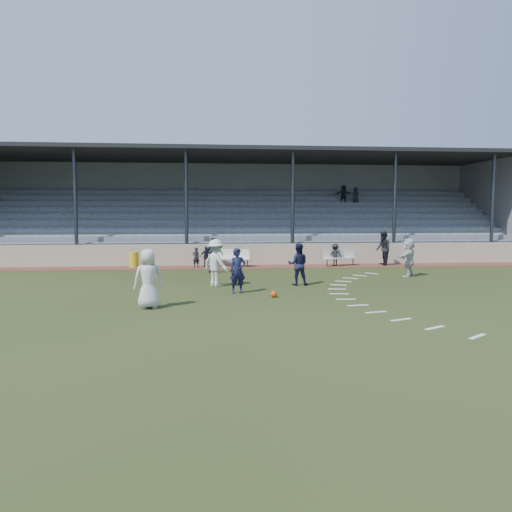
{
  "coord_description": "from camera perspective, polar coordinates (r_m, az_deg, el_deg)",
  "views": [
    {
      "loc": [
        -1.88,
        -16.5,
        2.97
      ],
      "look_at": [
        0.0,
        2.5,
        1.3
      ],
      "focal_mm": 35.0,
      "sensor_mm": 36.0,
      "label": 1
    }
  ],
  "objects": [
    {
      "name": "ground",
      "position": [
        16.87,
        0.84,
        -5.14
      ],
      "size": [
        90.0,
        90.0,
        0.0
      ],
      "primitive_type": "plane",
      "color": "#2B3716",
      "rests_on": "ground"
    },
    {
      "name": "cinder_track",
      "position": [
        27.22,
        -1.66,
        -1.24
      ],
      "size": [
        34.0,
        2.0,
        0.02
      ],
      "primitive_type": "cube",
      "color": "brown",
      "rests_on": "ground"
    },
    {
      "name": "retaining_wall",
      "position": [
        28.21,
        -1.81,
        0.18
      ],
      "size": [
        34.0,
        0.18,
        1.2
      ],
      "primitive_type": "cube",
      "color": "#B9AA8E",
      "rests_on": "ground"
    },
    {
      "name": "bench_left",
      "position": [
        27.33,
        -2.74,
        -0.01
      ],
      "size": [
        2.03,
        1.03,
        0.95
      ],
      "rotation": [
        0.0,
        0.0,
        -0.3
      ],
      "color": "silver",
      "rests_on": "cinder_track"
    },
    {
      "name": "bench_right",
      "position": [
        28.07,
        9.54,
        0.06
      ],
      "size": [
        2.02,
        1.07,
        0.95
      ],
      "rotation": [
        0.0,
        0.0,
        0.32
      ],
      "color": "silver",
      "rests_on": "cinder_track"
    },
    {
      "name": "trash_bin",
      "position": [
        27.74,
        -13.78,
        -0.4
      ],
      "size": [
        0.51,
        0.51,
        0.82
      ],
      "primitive_type": "cylinder",
      "color": "gold",
      "rests_on": "cinder_track"
    },
    {
      "name": "football",
      "position": [
        17.53,
        2.05,
        -4.37
      ],
      "size": [
        0.23,
        0.23,
        0.23
      ],
      "primitive_type": "sphere",
      "color": "#C6420B",
      "rests_on": "ground"
    },
    {
      "name": "player_white_lead",
      "position": [
        15.78,
        -12.18,
        -2.53
      ],
      "size": [
        1.02,
        0.78,
        1.86
      ],
      "primitive_type": "imported",
      "rotation": [
        0.0,
        0.0,
        3.36
      ],
      "color": "silver",
      "rests_on": "ground"
    },
    {
      "name": "player_navy_lead",
      "position": [
        18.33,
        -2.11,
        -1.7
      ],
      "size": [
        0.68,
        0.52,
        1.66
      ],
      "primitive_type": "imported",
      "rotation": [
        0.0,
        0.0,
        0.21
      ],
      "color": "#121532",
      "rests_on": "ground"
    },
    {
      "name": "player_navy_mid",
      "position": [
        20.42,
        4.83,
        -0.96
      ],
      "size": [
        0.91,
        0.75,
        1.71
      ],
      "primitive_type": "imported",
      "rotation": [
        0.0,
        0.0,
        3.01
      ],
      "color": "#121532",
      "rests_on": "ground"
    },
    {
      "name": "player_white_wing",
      "position": [
        20.08,
        -4.6,
        -0.8
      ],
      "size": [
        1.35,
        1.38,
        1.9
      ],
      "primitive_type": "imported",
      "rotation": [
        0.0,
        0.0,
        2.31
      ],
      "color": "silver",
      "rests_on": "ground"
    },
    {
      "name": "player_navy_wing",
      "position": [
        24.62,
        -4.84,
        0.09
      ],
      "size": [
        1.1,
        0.85,
        1.74
      ],
      "primitive_type": "imported",
      "rotation": [
        0.0,
        0.0,
        3.62
      ],
      "color": "#121532",
      "rests_on": "ground"
    },
    {
      "name": "player_white_back",
      "position": [
        24.14,
        17.06,
        -0.14
      ],
      "size": [
        1.5,
        1.6,
        1.8
      ],
      "primitive_type": "imported",
      "rotation": [
        0.0,
        0.0,
        3.99
      ],
      "color": "silver",
      "rests_on": "ground"
    },
    {
      "name": "official",
      "position": [
        28.69,
        14.34,
        0.85
      ],
      "size": [
        0.75,
        0.95,
        1.91
      ],
      "primitive_type": "imported",
      "rotation": [
        0.0,
        0.0,
        4.68
      ],
      "color": "black",
      "rests_on": "cinder_track"
    },
    {
      "name": "sub_left_near",
      "position": [
        26.96,
        -6.88,
        -0.17
      ],
      "size": [
        0.46,
        0.38,
        1.08
      ],
      "primitive_type": "imported",
      "rotation": [
        0.0,
        0.0,
        3.51
      ],
      "color": "black",
      "rests_on": "cinder_track"
    },
    {
      "name": "sub_left_far",
      "position": [
        27.17,
        -5.7,
        -0.07
      ],
      "size": [
        0.69,
        0.36,
        1.12
      ],
      "primitive_type": "imported",
      "rotation": [
        0.0,
        0.0,
        3.01
      ],
      "color": "black",
      "rests_on": "cinder_track"
    },
    {
      "name": "sub_right",
      "position": [
        27.91,
        9.03,
        0.14
      ],
      "size": [
        0.82,
        0.51,
        1.24
      ],
      "primitive_type": "imported",
      "rotation": [
        0.0,
        0.0,
        3.08
      ],
      "color": "black",
      "rests_on": "cinder_track"
    },
    {
      "name": "grandstand",
      "position": [
        32.82,
        -2.36,
        3.66
      ],
      "size": [
        34.6,
        9.0,
        6.61
      ],
      "color": "gray",
      "rests_on": "ground"
    },
    {
      "name": "penalty_arc",
      "position": [
        17.8,
        14.18,
        -4.74
      ],
      "size": [
        3.89,
        14.63,
        0.01
      ],
      "color": "white",
      "rests_on": "ground"
    }
  ]
}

